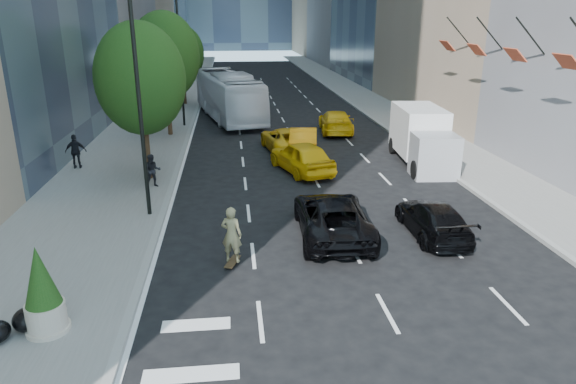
{
  "coord_description": "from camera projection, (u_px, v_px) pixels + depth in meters",
  "views": [
    {
      "loc": [
        -3.09,
        -15.88,
        7.73
      ],
      "look_at": [
        -1.09,
        1.87,
        1.6
      ],
      "focal_mm": 32.0,
      "sensor_mm": 36.0,
      "label": 1
    }
  ],
  "objects": [
    {
      "name": "city_bus",
      "position": [
        229.0,
        95.0,
        40.52
      ],
      "size": [
        5.64,
        13.39,
        3.63
      ],
      "primitive_type": "imported",
      "rotation": [
        0.0,
        0.0,
        0.21
      ],
      "color": "white",
      "rests_on": "ground"
    },
    {
      "name": "lamp_far",
      "position": [
        182.0,
        45.0,
        35.89
      ],
      "size": [
        2.13,
        0.22,
        10.0
      ],
      "color": "black",
      "rests_on": "sidewalk_left"
    },
    {
      "name": "pedestrian_a",
      "position": [
        152.0,
        171.0,
        23.83
      ],
      "size": [
        0.84,
        0.7,
        1.57
      ],
      "primitive_type": "imported",
      "rotation": [
        0.0,
        0.0,
        0.14
      ],
      "color": "black",
      "rests_on": "sidewalk_left"
    },
    {
      "name": "taxi_a",
      "position": [
        302.0,
        157.0,
        26.64
      ],
      "size": [
        3.32,
        5.19,
        1.65
      ],
      "primitive_type": "imported",
      "rotation": [
        0.0,
        0.0,
        3.45
      ],
      "color": "yellow",
      "rests_on": "ground"
    },
    {
      "name": "skateboarder",
      "position": [
        232.0,
        238.0,
        16.55
      ],
      "size": [
        0.8,
        0.65,
        1.89
      ],
      "primitive_type": "imported",
      "rotation": [
        0.0,
        0.0,
        2.8
      ],
      "color": "#867D53",
      "rests_on": "ground"
    },
    {
      "name": "taxi_c",
      "position": [
        286.0,
        139.0,
        30.84
      ],
      "size": [
        3.03,
        5.41,
        1.43
      ],
      "primitive_type": "imported",
      "rotation": [
        0.0,
        0.0,
        3.27
      ],
      "color": "#E6A80C",
      "rests_on": "ground"
    },
    {
      "name": "taxi_b",
      "position": [
        303.0,
        139.0,
        30.81
      ],
      "size": [
        2.25,
        4.7,
        1.49
      ],
      "primitive_type": "imported",
      "rotation": [
        0.0,
        0.0,
        2.99
      ],
      "color": "orange",
      "rests_on": "ground"
    },
    {
      "name": "ground",
      "position": [
        325.0,
        252.0,
        17.76
      ],
      "size": [
        160.0,
        160.0,
        0.0
      ],
      "primitive_type": "plane",
      "color": "black",
      "rests_on": "ground"
    },
    {
      "name": "traffic_signal",
      "position": [
        196.0,
        52.0,
        53.31
      ],
      "size": [
        2.48,
        0.53,
        5.2
      ],
      "color": "black",
      "rests_on": "sidewalk_left"
    },
    {
      "name": "pedestrian_b",
      "position": [
        76.0,
        151.0,
        26.77
      ],
      "size": [
        1.09,
        0.53,
        1.8
      ],
      "primitive_type": "imported",
      "rotation": [
        0.0,
        0.0,
        3.23
      ],
      "color": "black",
      "rests_on": "sidewalk_left"
    },
    {
      "name": "planter_shrub",
      "position": [
        42.0,
        292.0,
        12.71
      ],
      "size": [
        0.97,
        0.97,
        2.34
      ],
      "color": "beige",
      "rests_on": "sidewalk_left"
    },
    {
      "name": "sidewalk_right",
      "position": [
        374.0,
        105.0,
        47.0
      ],
      "size": [
        4.0,
        120.0,
        0.15
      ],
      "primitive_type": "cube",
      "color": "slate",
      "rests_on": "ground"
    },
    {
      "name": "black_sedan_mercedes",
      "position": [
        433.0,
        219.0,
        18.94
      ],
      "size": [
        1.84,
        4.45,
        1.29
      ],
      "primitive_type": "imported",
      "rotation": [
        0.0,
        0.0,
        3.13
      ],
      "color": "black",
      "rests_on": "ground"
    },
    {
      "name": "tree_mid",
      "position": [
        165.0,
        56.0,
        33.14
      ],
      "size": [
        4.5,
        4.5,
        7.99
      ],
      "color": "#322213",
      "rests_on": "sidewalk_left"
    },
    {
      "name": "tree_far",
      "position": [
        182.0,
        53.0,
        45.58
      ],
      "size": [
        3.9,
        3.9,
        6.92
      ],
      "color": "#322213",
      "rests_on": "sidewalk_left"
    },
    {
      "name": "tree_near",
      "position": [
        141.0,
        79.0,
        23.85
      ],
      "size": [
        4.2,
        4.2,
        7.46
      ],
      "color": "#322213",
      "rests_on": "sidewalk_left"
    },
    {
      "name": "garbage_bags",
      "position": [
        15.0,
        324.0,
        12.83
      ],
      "size": [
        1.21,
        1.16,
        0.6
      ],
      "color": "black",
      "rests_on": "sidewalk_left"
    },
    {
      "name": "taxi_d",
      "position": [
        336.0,
        122.0,
        35.85
      ],
      "size": [
        2.66,
        5.45,
        1.53
      ],
      "primitive_type": "imported",
      "rotation": [
        0.0,
        0.0,
        3.04
      ],
      "color": "yellow",
      "rests_on": "ground"
    },
    {
      "name": "facade_flags",
      "position": [
        497.0,
        48.0,
        26.28
      ],
      "size": [
        1.85,
        13.3,
        2.05
      ],
      "color": "black",
      "rests_on": "ground"
    },
    {
      "name": "black_sedan_lincoln",
      "position": [
        332.0,
        217.0,
        18.85
      ],
      "size": [
        2.72,
        5.53,
        1.51
      ],
      "primitive_type": "imported",
      "rotation": [
        0.0,
        0.0,
        3.1
      ],
      "color": "black",
      "rests_on": "ground"
    },
    {
      "name": "lamp_near",
      "position": [
        141.0,
        71.0,
        18.97
      ],
      "size": [
        2.13,
        0.22,
        10.0
      ],
      "color": "black",
      "rests_on": "sidewalk_left"
    },
    {
      "name": "box_truck",
      "position": [
        422.0,
        137.0,
        27.86
      ],
      "size": [
        2.79,
        6.46,
        3.01
      ],
      "rotation": [
        0.0,
        0.0,
        -0.08
      ],
      "color": "silver",
      "rests_on": "ground"
    },
    {
      "name": "sidewalk_left",
      "position": [
        163.0,
        108.0,
        44.99
      ],
      "size": [
        6.0,
        120.0,
        0.15
      ],
      "primitive_type": "cube",
      "color": "slate",
      "rests_on": "ground"
    }
  ]
}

